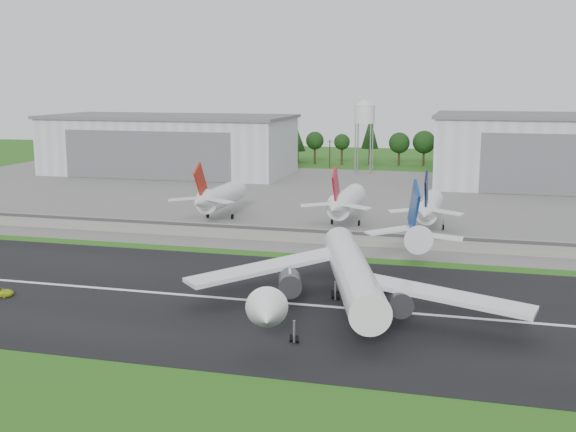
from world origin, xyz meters
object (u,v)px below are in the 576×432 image
(main_airliner, at_px, (351,280))
(parked_jet_red_a, at_px, (218,197))
(parked_jet_navy, at_px, (429,207))
(parked_jet_red_b, at_px, (345,202))

(main_airliner, bearing_deg, parked_jet_red_a, -70.93)
(parked_jet_red_a, xyz_separation_m, parked_jet_navy, (55.11, -0.05, -0.29))
(parked_jet_red_b, bearing_deg, parked_jet_red_a, -179.99)
(parked_jet_red_a, relative_size, parked_jet_navy, 1.00)
(main_airliner, bearing_deg, parked_jet_red_b, -94.93)
(parked_jet_red_b, relative_size, parked_jet_navy, 1.00)
(parked_jet_red_a, bearing_deg, parked_jet_navy, -0.06)
(parked_jet_red_b, bearing_deg, main_airliner, -78.61)
(parked_jet_red_a, xyz_separation_m, parked_jet_red_b, (34.09, 0.01, 0.06))
(main_airliner, xyz_separation_m, parked_jet_red_a, (-47.58, 66.98, 1.27))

